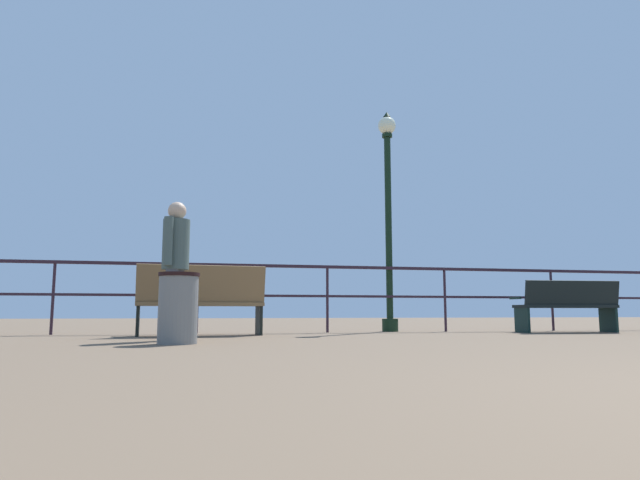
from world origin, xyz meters
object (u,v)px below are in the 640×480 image
object	(u,v)px
person_by_bench	(175,260)
bench_near_left	(201,297)
trash_bin	(178,308)
bench_near_right	(568,304)
lamppost_center	(388,204)

from	to	relation	value
person_by_bench	bench_near_left	bearing A→B (deg)	74.85
person_by_bench	trash_bin	size ratio (longest dim) A/B	2.22
bench_near_right	trash_bin	size ratio (longest dim) A/B	2.22
trash_bin	bench_near_right	bearing A→B (deg)	17.68
bench_near_right	person_by_bench	world-z (taller)	person_by_bench
trash_bin	bench_near_left	bearing A→B (deg)	82.49
bench_near_left	trash_bin	size ratio (longest dim) A/B	2.40
bench_near_right	bench_near_left	bearing A→B (deg)	-179.90
bench_near_right	lamppost_center	world-z (taller)	lamppost_center
bench_near_left	trash_bin	bearing A→B (deg)	-97.51
bench_near_left	bench_near_right	xyz separation A→B (m)	(5.93, 0.01, -0.07)
trash_bin	lamppost_center	bearing A→B (deg)	41.34
trash_bin	person_by_bench	bearing A→B (deg)	95.39
bench_near_left	person_by_bench	size ratio (longest dim) A/B	1.08
lamppost_center	trash_bin	world-z (taller)	lamppost_center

